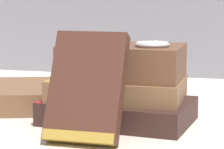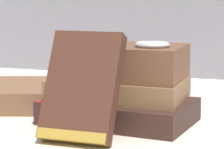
{
  "view_description": "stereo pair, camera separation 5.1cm",
  "coord_description": "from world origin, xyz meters",
  "px_view_note": "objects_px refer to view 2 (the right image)",
  "views": [
    {
      "loc": [
        0.16,
        -0.63,
        0.18
      ],
      "look_at": [
        -0.03,
        0.04,
        0.07
      ],
      "focal_mm": 85.0,
      "sensor_mm": 36.0,
      "label": 1
    },
    {
      "loc": [
        0.21,
        -0.62,
        0.18
      ],
      "look_at": [
        -0.03,
        0.04,
        0.07
      ],
      "focal_mm": 85.0,
      "sensor_mm": 36.0,
      "label": 2
    }
  ],
  "objects_px": {
    "book_flat_top": "(121,61)",
    "reading_glasses": "(116,101)",
    "book_flat_bottom": "(115,111)",
    "pocket_watch": "(152,45)",
    "book_flat_middle": "(115,88)",
    "book_leaning_front": "(82,91)"
  },
  "relations": [
    {
      "from": "book_flat_middle",
      "to": "reading_glasses",
      "type": "relative_size",
      "value": 1.73
    },
    {
      "from": "book_leaning_front",
      "to": "book_flat_middle",
      "type": "bearing_deg",
      "value": 86.83
    },
    {
      "from": "book_flat_bottom",
      "to": "pocket_watch",
      "type": "height_order",
      "value": "pocket_watch"
    },
    {
      "from": "book_flat_top",
      "to": "book_flat_middle",
      "type": "bearing_deg",
      "value": -151.73
    },
    {
      "from": "book_flat_bottom",
      "to": "reading_glasses",
      "type": "bearing_deg",
      "value": 113.92
    },
    {
      "from": "reading_glasses",
      "to": "book_flat_bottom",
      "type": "bearing_deg",
      "value": -78.59
    },
    {
      "from": "book_flat_top",
      "to": "book_leaning_front",
      "type": "distance_m",
      "value": 0.11
    },
    {
      "from": "book_flat_middle",
      "to": "book_flat_top",
      "type": "xyz_separation_m",
      "value": [
        0.01,
        0.0,
        0.04
      ]
    },
    {
      "from": "book_leaning_front",
      "to": "pocket_watch",
      "type": "xyz_separation_m",
      "value": [
        0.06,
        0.1,
        0.05
      ]
    },
    {
      "from": "pocket_watch",
      "to": "book_leaning_front",
      "type": "bearing_deg",
      "value": -121.51
    },
    {
      "from": "book_leaning_front",
      "to": "reading_glasses",
      "type": "bearing_deg",
      "value": 98.7
    },
    {
      "from": "reading_glasses",
      "to": "book_flat_middle",
      "type": "bearing_deg",
      "value": -78.57
    },
    {
      "from": "pocket_watch",
      "to": "reading_glasses",
      "type": "height_order",
      "value": "pocket_watch"
    },
    {
      "from": "book_flat_bottom",
      "to": "pocket_watch",
      "type": "bearing_deg",
      "value": 3.76
    },
    {
      "from": "book_flat_top",
      "to": "book_leaning_front",
      "type": "bearing_deg",
      "value": -96.76
    },
    {
      "from": "book_flat_middle",
      "to": "book_flat_bottom",
      "type": "bearing_deg",
      "value": -72.58
    },
    {
      "from": "book_flat_bottom",
      "to": "reading_glasses",
      "type": "distance_m",
      "value": 0.13
    },
    {
      "from": "book_flat_bottom",
      "to": "book_flat_middle",
      "type": "distance_m",
      "value": 0.03
    },
    {
      "from": "book_flat_top",
      "to": "reading_glasses",
      "type": "height_order",
      "value": "book_flat_top"
    },
    {
      "from": "book_flat_bottom",
      "to": "reading_glasses",
      "type": "xyz_separation_m",
      "value": [
        -0.04,
        0.12,
        -0.01
      ]
    },
    {
      "from": "book_flat_middle",
      "to": "book_leaning_front",
      "type": "relative_size",
      "value": 1.38
    },
    {
      "from": "book_flat_middle",
      "to": "book_leaning_front",
      "type": "bearing_deg",
      "value": -94.3
    }
  ]
}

